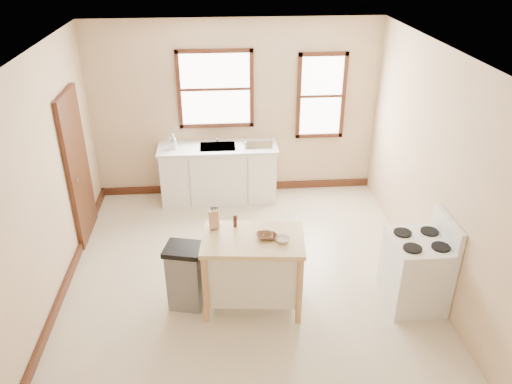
% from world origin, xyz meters
% --- Properties ---
extents(floor, '(5.00, 5.00, 0.00)m').
position_xyz_m(floor, '(0.00, 0.00, 0.00)').
color(floor, beige).
rests_on(floor, ground).
extents(ceiling, '(5.00, 5.00, 0.00)m').
position_xyz_m(ceiling, '(0.00, 0.00, 2.80)').
color(ceiling, white).
rests_on(ceiling, ground).
extents(wall_back, '(4.50, 0.04, 2.80)m').
position_xyz_m(wall_back, '(0.00, 2.50, 1.40)').
color(wall_back, beige).
rests_on(wall_back, ground).
extents(wall_left, '(0.04, 5.00, 2.80)m').
position_xyz_m(wall_left, '(-2.25, 0.00, 1.40)').
color(wall_left, beige).
rests_on(wall_left, ground).
extents(wall_right, '(0.04, 5.00, 2.80)m').
position_xyz_m(wall_right, '(2.25, 0.00, 1.40)').
color(wall_right, beige).
rests_on(wall_right, ground).
extents(window_main, '(1.17, 0.06, 1.22)m').
position_xyz_m(window_main, '(-0.30, 2.48, 1.75)').
color(window_main, '#3F1511').
rests_on(window_main, wall_back).
extents(window_side, '(0.77, 0.06, 1.37)m').
position_xyz_m(window_side, '(1.35, 2.48, 1.60)').
color(window_side, '#3F1511').
rests_on(window_side, wall_back).
extents(door_left, '(0.06, 0.90, 2.10)m').
position_xyz_m(door_left, '(-2.21, 1.30, 1.05)').
color(door_left, '#3F1511').
rests_on(door_left, ground).
extents(baseboard_back, '(4.50, 0.04, 0.12)m').
position_xyz_m(baseboard_back, '(0.00, 2.47, 0.06)').
color(baseboard_back, '#3F1511').
rests_on(baseboard_back, ground).
extents(baseboard_left, '(0.04, 5.00, 0.12)m').
position_xyz_m(baseboard_left, '(-2.22, 0.00, 0.06)').
color(baseboard_left, '#3F1511').
rests_on(baseboard_left, ground).
extents(sink_counter, '(1.86, 0.62, 0.92)m').
position_xyz_m(sink_counter, '(-0.30, 2.20, 0.46)').
color(sink_counter, white).
rests_on(sink_counter, ground).
extents(faucet, '(0.03, 0.03, 0.22)m').
position_xyz_m(faucet, '(-0.30, 2.38, 1.03)').
color(faucet, silver).
rests_on(faucet, sink_counter).
extents(soap_bottle_a, '(0.11, 0.11, 0.25)m').
position_xyz_m(soap_bottle_a, '(-0.97, 2.16, 1.04)').
color(soap_bottle_a, '#B2B2B2').
rests_on(soap_bottle_a, sink_counter).
extents(soap_bottle_b, '(0.09, 0.09, 0.18)m').
position_xyz_m(soap_bottle_b, '(-1.02, 2.15, 1.01)').
color(soap_bottle_b, '#B2B2B2').
rests_on(soap_bottle_b, sink_counter).
extents(dish_rack, '(0.45, 0.35, 0.11)m').
position_xyz_m(dish_rack, '(0.33, 2.17, 0.97)').
color(dish_rack, silver).
rests_on(dish_rack, sink_counter).
extents(kitchen_island, '(1.19, 0.82, 0.92)m').
position_xyz_m(kitchen_island, '(0.05, -0.43, 0.46)').
color(kitchen_island, tan).
rests_on(kitchen_island, ground).
extents(knife_block, '(0.12, 0.12, 0.20)m').
position_xyz_m(knife_block, '(-0.37, -0.19, 1.02)').
color(knife_block, tan).
rests_on(knife_block, kitchen_island).
extents(pepper_grinder, '(0.06, 0.06, 0.15)m').
position_xyz_m(pepper_grinder, '(-0.13, -0.19, 0.99)').
color(pepper_grinder, '#3C1B10').
rests_on(pepper_grinder, kitchen_island).
extents(bowl_a, '(0.18, 0.18, 0.04)m').
position_xyz_m(bowl_a, '(0.18, -0.45, 0.94)').
color(bowl_a, brown).
rests_on(bowl_a, kitchen_island).
extents(bowl_b, '(0.19, 0.19, 0.04)m').
position_xyz_m(bowl_b, '(0.25, -0.46, 0.94)').
color(bowl_b, brown).
rests_on(bowl_b, kitchen_island).
extents(bowl_c, '(0.18, 0.18, 0.05)m').
position_xyz_m(bowl_c, '(0.37, -0.53, 0.94)').
color(bowl_c, silver).
rests_on(bowl_c, kitchen_island).
extents(trash_bin, '(0.48, 0.43, 0.81)m').
position_xyz_m(trash_bin, '(-0.72, -0.39, 0.40)').
color(trash_bin, '#61615F').
rests_on(trash_bin, ground).
extents(gas_stove, '(0.69, 0.70, 1.13)m').
position_xyz_m(gas_stove, '(1.92, -0.54, 0.56)').
color(gas_stove, silver).
rests_on(gas_stove, ground).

